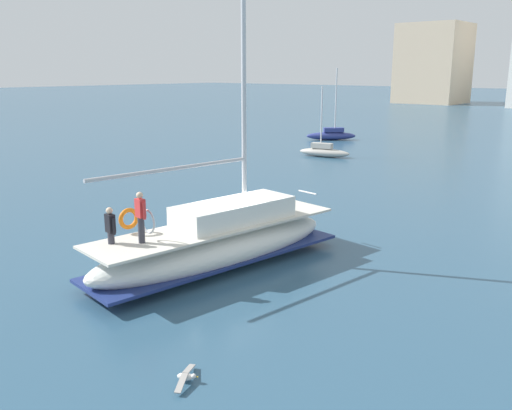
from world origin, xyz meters
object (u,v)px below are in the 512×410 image
main_sailboat (219,241)px  seagull (186,376)px  moored_catamaran (324,151)px  moored_cutter_left (331,135)px

main_sailboat → seagull: size_ratio=13.13×
main_sailboat → moored_catamaran: size_ratio=2.58×
moored_catamaran → seagull: (15.27, -28.38, -0.32)m
moored_catamaran → moored_cutter_left: 10.71m
main_sailboat → moored_cutter_left: bearing=116.7°
moored_catamaran → moored_cutter_left: size_ratio=0.79×
main_sailboat → seagull: bearing=-51.7°
main_sailboat → moored_cutter_left: size_ratio=2.05×
moored_cutter_left → seagull: (20.56, -37.69, -0.38)m
moored_catamaran → seagull: size_ratio=5.09×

